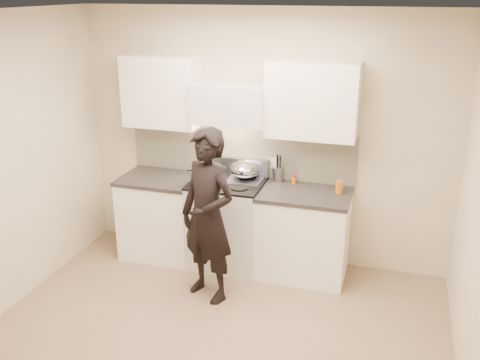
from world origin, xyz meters
name	(u,v)px	position (x,y,z in m)	size (l,w,h in m)	color
ground_plane	(209,344)	(0.00, 0.00, 0.00)	(4.00, 4.00, 0.00)	#846D56
room_shell	(214,152)	(-0.06, 0.37, 1.60)	(4.04, 3.54, 2.70)	beige
stove	(227,223)	(-0.30, 1.42, 0.47)	(0.76, 0.65, 0.96)	silver
counter_right	(303,234)	(0.53, 1.43, 0.46)	(0.92, 0.67, 0.92)	white
counter_left	(161,215)	(-1.08, 1.43, 0.46)	(0.82, 0.67, 0.92)	white
wok	(245,170)	(-0.15, 1.56, 1.04)	(0.31, 0.38, 0.25)	#9E9DAF
stock_pot	(204,175)	(-0.50, 1.28, 1.04)	(0.34, 0.34, 0.17)	#9E9DAF
utensil_crock	(278,173)	(0.19, 1.67, 1.01)	(0.11, 0.11, 0.29)	#9497A6
spice_jar	(294,179)	(0.37, 1.65, 0.97)	(0.04, 0.04, 0.09)	orange
oil_glass	(339,187)	(0.86, 1.50, 0.99)	(0.08, 0.08, 0.13)	#B35F16
person	(208,216)	(-0.26, 0.73, 0.85)	(0.62, 0.41, 1.69)	black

